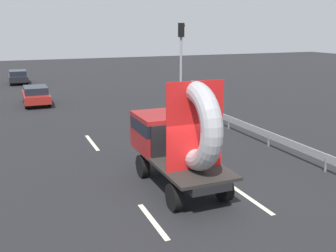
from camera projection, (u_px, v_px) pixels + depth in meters
ground_plane at (197, 195)px, 12.54m from camera, size 120.00×120.00×0.00m
flatbed_truck at (177, 136)px, 12.99m from camera, size 2.02×4.86×3.81m
distant_sedan at (36, 95)px, 27.25m from camera, size 1.72×4.02×1.31m
traffic_light at (181, 53)px, 25.35m from camera, size 0.42×0.36×5.64m
guardrail at (247, 127)px, 19.16m from camera, size 0.10×13.96×0.71m
lane_dash_left_near at (153, 221)px, 10.87m from camera, size 0.16×2.24×0.01m
lane_dash_left_far at (92, 143)px, 18.31m from camera, size 0.16×2.67×0.01m
lane_dash_right_near at (247, 196)px, 12.46m from camera, size 0.16×2.79×0.01m
lane_dash_right_far at (159, 136)px, 19.43m from camera, size 0.16×2.55×0.01m
oncoming_car at (18, 76)px, 37.67m from camera, size 1.70×3.96×1.29m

